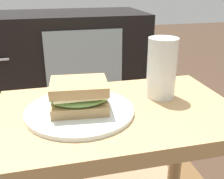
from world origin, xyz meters
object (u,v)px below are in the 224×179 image
tv_cabinet (58,66)px  plate (80,112)px  sandwich_front (79,96)px  beer_glass (162,69)px

tv_cabinet → plate: 0.97m
plate → sandwich_front: sandwich_front is taller
beer_glass → sandwich_front: bearing=-167.1°
plate → sandwich_front: (0.00, -0.00, 0.04)m
tv_cabinet → sandwich_front: tv_cabinet is taller
sandwich_front → tv_cabinet: bearing=90.3°
beer_glass → tv_cabinet: bearing=103.6°
plate → sandwich_front: size_ratio=1.71×
tv_cabinet → plate: tv_cabinet is taller
tv_cabinet → beer_glass: size_ratio=6.31×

